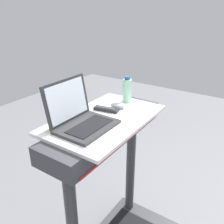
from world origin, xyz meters
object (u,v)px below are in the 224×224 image
object	(u,v)px
computer_mouse	(118,106)
water_bottle	(127,90)
tv_remote	(106,109)
laptop	(81,118)

from	to	relation	value
computer_mouse	water_bottle	xyz separation A→B (m)	(0.13, 0.01, 0.07)
tv_remote	laptop	bearing A→B (deg)	-178.58
computer_mouse	tv_remote	xyz separation A→B (m)	(-0.08, 0.04, -0.01)
water_bottle	laptop	bearing A→B (deg)	177.69
computer_mouse	tv_remote	world-z (taller)	computer_mouse
laptop	water_bottle	xyz separation A→B (m)	(0.46, -0.02, 0.03)
laptop	computer_mouse	distance (m)	0.33
laptop	computer_mouse	world-z (taller)	laptop
laptop	tv_remote	size ratio (longest dim) A/B	1.92
computer_mouse	tv_remote	distance (m)	0.09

